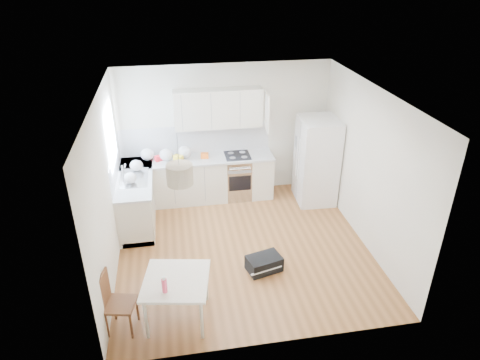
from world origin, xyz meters
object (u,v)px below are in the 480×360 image
at_px(gym_bag, 264,263).
at_px(dining_chair, 120,303).
at_px(dining_table, 176,284).
at_px(refrigerator, 317,161).

bearing_deg(gym_bag, dining_chair, -172.66).
distance_m(dining_table, gym_bag, 1.67).
height_order(dining_table, dining_chair, dining_chair).
relative_size(dining_table, dining_chair, 1.11).
bearing_deg(dining_table, gym_bag, 40.16).
xyz_separation_m(dining_chair, gym_bag, (2.13, 0.87, -0.32)).
relative_size(dining_table, gym_bag, 1.86).
distance_m(dining_chair, gym_bag, 2.32).
xyz_separation_m(dining_table, dining_chair, (-0.74, -0.07, -0.16)).
bearing_deg(refrigerator, gym_bag, -123.90).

